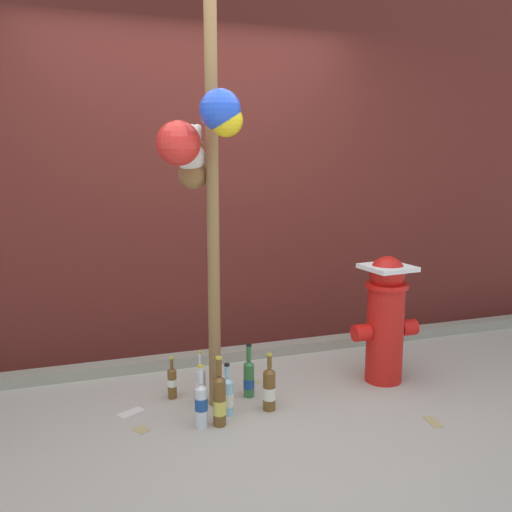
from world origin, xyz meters
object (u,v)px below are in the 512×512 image
object	(u,v)px
memorial_post	(203,104)
bottle_0	(269,389)
bottle_1	(172,382)
bottle_2	(201,403)
fire_hydrant	(386,317)
bottle_5	(249,378)
bottle_6	(201,384)
bottle_4	(219,400)
bottle_3	(227,396)

from	to	relation	value
memorial_post	bottle_0	size ratio (longest dim) A/B	8.44
bottle_0	memorial_post	bearing A→B (deg)	159.60
bottle_1	bottle_2	size ratio (longest dim) A/B	0.75
fire_hydrant	bottle_5	xyz separation A→B (m)	(-0.95, 0.05, -0.33)
bottle_0	bottle_2	distance (m)	0.45
bottle_1	bottle_5	xyz separation A→B (m)	(0.47, -0.13, 0.02)
bottle_0	bottle_6	size ratio (longest dim) A/B	1.07
memorial_post	bottle_4	distance (m)	1.66
bottle_5	bottle_1	bearing A→B (deg)	164.05
bottle_4	bottle_5	distance (m)	0.42
bottle_5	bottle_6	size ratio (longest dim) A/B	1.05
bottle_3	bottle_5	distance (m)	0.28
bottle_1	fire_hydrant	bearing A→B (deg)	-7.48
memorial_post	fire_hydrant	bearing A→B (deg)	1.74
bottle_3	bottle_5	bearing A→B (deg)	44.24
bottle_2	bottle_6	xyz separation A→B (m)	(0.07, 0.32, -0.02)
bottle_3	bottle_6	distance (m)	0.24
bottle_3	bottle_2	bearing A→B (deg)	-150.05
bottle_0	bottle_1	bearing A→B (deg)	146.08
memorial_post	fire_hydrant	size ratio (longest dim) A/B	3.47
fire_hydrant	bottle_1	distance (m)	1.48
bottle_2	bottle_3	size ratio (longest dim) A/B	1.17
bottle_5	bottle_3	bearing A→B (deg)	-135.76
bottle_0	bottle_3	distance (m)	0.26
bottle_1	bottle_0	bearing A→B (deg)	-33.92
memorial_post	bottle_5	xyz separation A→B (m)	(0.29, 0.09, -1.67)
bottle_3	bottle_5	world-z (taller)	bottle_5
memorial_post	bottle_6	distance (m)	1.68
bottle_2	memorial_post	bearing A→B (deg)	66.58
bottle_0	bottle_5	bearing A→B (deg)	104.69
bottle_6	bottle_5	bearing A→B (deg)	-3.65
memorial_post	bottle_1	size ratio (longest dim) A/B	10.95
bottle_1	bottle_5	world-z (taller)	bottle_5
bottle_0	bottle_6	xyz separation A→B (m)	(-0.37, 0.24, -0.02)
fire_hydrant	bottle_0	distance (m)	0.97
bottle_0	bottle_6	distance (m)	0.44
memorial_post	bottle_1	bearing A→B (deg)	128.43
bottle_0	bottle_2	bearing A→B (deg)	-169.88
fire_hydrant	bottle_2	distance (m)	1.39
bottle_2	bottle_5	world-z (taller)	bottle_2
bottle_6	bottle_3	bearing A→B (deg)	-62.47
bottle_0	bottle_4	size ratio (longest dim) A/B	0.87
bottle_4	bottle_0	bearing A→B (deg)	15.54
fire_hydrant	bottle_4	xyz separation A→B (m)	(-1.23, -0.26, -0.30)
bottle_1	bottle_3	world-z (taller)	bottle_3
fire_hydrant	bottle_2	world-z (taller)	fire_hydrant
bottle_1	bottle_4	xyz separation A→B (m)	(0.19, -0.45, 0.04)
memorial_post	bottle_2	size ratio (longest dim) A/B	8.18
bottle_4	bottle_6	xyz separation A→B (m)	(-0.03, 0.33, -0.03)
bottle_4	bottle_6	distance (m)	0.34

